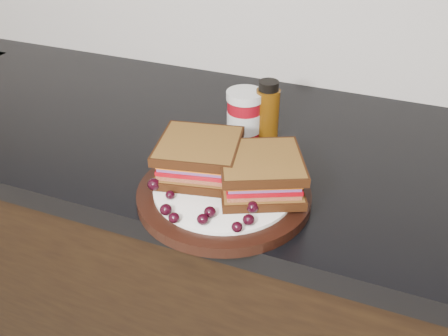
# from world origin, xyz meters

# --- Properties ---
(base_cabinets) EXTENTS (3.96, 0.58, 0.86)m
(base_cabinets) POSITION_xyz_m (0.00, 1.70, 0.43)
(base_cabinets) COLOR black
(base_cabinets) RESTS_ON ground_plane
(countertop) EXTENTS (3.98, 0.60, 0.04)m
(countertop) POSITION_xyz_m (0.00, 1.70, 0.88)
(countertop) COLOR black
(countertop) RESTS_ON base_cabinets
(plate) EXTENTS (0.28, 0.28, 0.02)m
(plate) POSITION_xyz_m (0.02, 1.50, 0.91)
(plate) COLOR black
(plate) RESTS_ON countertop
(sandwich_left) EXTENTS (0.15, 0.15, 0.06)m
(sandwich_left) POSITION_xyz_m (-0.03, 1.52, 0.95)
(sandwich_left) COLOR brown
(sandwich_left) RESTS_ON plate
(sandwich_right) EXTENTS (0.17, 0.17, 0.06)m
(sandwich_right) POSITION_xyz_m (0.08, 1.52, 0.95)
(sandwich_right) COLOR brown
(sandwich_right) RESTS_ON plate
(grape_0) EXTENTS (0.02, 0.02, 0.02)m
(grape_0) POSITION_xyz_m (-0.08, 1.45, 0.93)
(grape_0) COLOR black
(grape_0) RESTS_ON plate
(grape_1) EXTENTS (0.01, 0.01, 0.01)m
(grape_1) POSITION_xyz_m (-0.04, 1.44, 0.93)
(grape_1) COLOR black
(grape_1) RESTS_ON plate
(grape_2) EXTENTS (0.02, 0.02, 0.02)m
(grape_2) POSITION_xyz_m (-0.03, 1.40, 0.93)
(grape_2) COLOR black
(grape_2) RESTS_ON plate
(grape_3) EXTENTS (0.02, 0.02, 0.02)m
(grape_3) POSITION_xyz_m (-0.01, 1.39, 0.93)
(grape_3) COLOR black
(grape_3) RESTS_ON plate
(grape_4) EXTENTS (0.02, 0.02, 0.02)m
(grape_4) POSITION_xyz_m (0.03, 1.40, 0.93)
(grape_4) COLOR black
(grape_4) RESTS_ON plate
(grape_5) EXTENTS (0.02, 0.02, 0.02)m
(grape_5) POSITION_xyz_m (0.03, 1.42, 0.93)
(grape_5) COLOR black
(grape_5) RESTS_ON plate
(grape_6) EXTENTS (0.02, 0.02, 0.02)m
(grape_6) POSITION_xyz_m (0.08, 1.41, 0.93)
(grape_6) COLOR black
(grape_6) RESTS_ON plate
(grape_7) EXTENTS (0.02, 0.02, 0.02)m
(grape_7) POSITION_xyz_m (0.09, 1.43, 0.93)
(grape_7) COLOR black
(grape_7) RESTS_ON plate
(grape_8) EXTENTS (0.02, 0.02, 0.02)m
(grape_8) POSITION_xyz_m (0.08, 1.46, 0.93)
(grape_8) COLOR black
(grape_8) RESTS_ON plate
(grape_9) EXTENTS (0.02, 0.02, 0.02)m
(grape_9) POSITION_xyz_m (0.08, 1.48, 0.93)
(grape_9) COLOR black
(grape_9) RESTS_ON plate
(grape_10) EXTENTS (0.02, 0.02, 0.02)m
(grape_10) POSITION_xyz_m (0.11, 1.52, 0.93)
(grape_10) COLOR black
(grape_10) RESTS_ON plate
(grape_11) EXTENTS (0.02, 0.02, 0.02)m
(grape_11) POSITION_xyz_m (0.08, 1.53, 0.93)
(grape_11) COLOR black
(grape_11) RESTS_ON plate
(grape_12) EXTENTS (0.02, 0.02, 0.02)m
(grape_12) POSITION_xyz_m (0.07, 1.56, 0.93)
(grape_12) COLOR black
(grape_12) RESTS_ON plate
(grape_13) EXTENTS (0.02, 0.02, 0.02)m
(grape_13) POSITION_xyz_m (-0.05, 1.55, 0.93)
(grape_13) COLOR black
(grape_13) RESTS_ON plate
(grape_14) EXTENTS (0.02, 0.02, 0.02)m
(grape_14) POSITION_xyz_m (-0.06, 1.53, 0.93)
(grape_14) COLOR black
(grape_14) RESTS_ON plate
(grape_15) EXTENTS (0.02, 0.02, 0.02)m
(grape_15) POSITION_xyz_m (-0.04, 1.49, 0.93)
(grape_15) COLOR black
(grape_15) RESTS_ON plate
(grape_16) EXTENTS (0.02, 0.02, 0.02)m
(grape_16) POSITION_xyz_m (-0.04, 1.55, 0.93)
(grape_16) COLOR black
(grape_16) RESTS_ON plate
(grape_17) EXTENTS (0.02, 0.02, 0.02)m
(grape_17) POSITION_xyz_m (-0.05, 1.52, 0.93)
(grape_17) COLOR black
(grape_17) RESTS_ON plate
(grape_18) EXTENTS (0.02, 0.02, 0.02)m
(grape_18) POSITION_xyz_m (-0.07, 1.50, 0.93)
(grape_18) COLOR black
(grape_18) RESTS_ON plate
(condiment_jar) EXTENTS (0.07, 0.07, 0.10)m
(condiment_jar) POSITION_xyz_m (-0.02, 1.69, 0.95)
(condiment_jar) COLOR maroon
(condiment_jar) RESTS_ON countertop
(oil_bottle) EXTENTS (0.05, 0.05, 0.12)m
(oil_bottle) POSITION_xyz_m (0.03, 1.71, 0.96)
(oil_bottle) COLOR #532F08
(oil_bottle) RESTS_ON countertop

